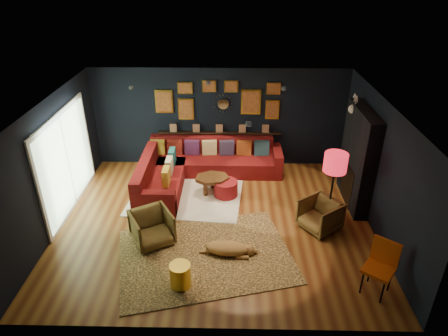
{
  "coord_description": "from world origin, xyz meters",
  "views": [
    {
      "loc": [
        0.33,
        -6.95,
        5.01
      ],
      "look_at": [
        0.17,
        0.3,
        1.14
      ],
      "focal_mm": 32.0,
      "sensor_mm": 36.0,
      "label": 1
    }
  ],
  "objects_px": {
    "orange_chair": "(382,263)",
    "pouf": "(226,188)",
    "coffee_table": "(212,180)",
    "floor_lamp": "(335,166)",
    "sectional": "(194,168)",
    "dog": "(227,246)",
    "armchair_left": "(152,227)",
    "gold_stool": "(180,276)",
    "armchair_right": "(320,214)"
  },
  "relations": [
    {
      "from": "armchair_left",
      "to": "orange_chair",
      "type": "height_order",
      "value": "orange_chair"
    },
    {
      "from": "sectional",
      "to": "armchair_right",
      "type": "bearing_deg",
      "value": -35.72
    },
    {
      "from": "sectional",
      "to": "orange_chair",
      "type": "distance_m",
      "value": 5.03
    },
    {
      "from": "pouf",
      "to": "orange_chair",
      "type": "relative_size",
      "value": 0.57
    },
    {
      "from": "gold_stool",
      "to": "dog",
      "type": "bearing_deg",
      "value": 46.74
    },
    {
      "from": "pouf",
      "to": "dog",
      "type": "xyz_separation_m",
      "value": [
        0.06,
        -2.08,
        -0.02
      ]
    },
    {
      "from": "armchair_left",
      "to": "floor_lamp",
      "type": "xyz_separation_m",
      "value": [
        3.55,
        0.65,
        1.03
      ]
    },
    {
      "from": "sectional",
      "to": "coffee_table",
      "type": "height_order",
      "value": "sectional"
    },
    {
      "from": "coffee_table",
      "to": "dog",
      "type": "distance_m",
      "value": 2.25
    },
    {
      "from": "armchair_left",
      "to": "armchair_right",
      "type": "distance_m",
      "value": 3.39
    },
    {
      "from": "coffee_table",
      "to": "armchair_right",
      "type": "xyz_separation_m",
      "value": [
        2.27,
        -1.34,
        -0.0
      ]
    },
    {
      "from": "armchair_right",
      "to": "orange_chair",
      "type": "height_order",
      "value": "orange_chair"
    },
    {
      "from": "sectional",
      "to": "gold_stool",
      "type": "height_order",
      "value": "sectional"
    },
    {
      "from": "coffee_table",
      "to": "gold_stool",
      "type": "xyz_separation_m",
      "value": [
        -0.4,
        -3.04,
        -0.14
      ]
    },
    {
      "from": "pouf",
      "to": "dog",
      "type": "height_order",
      "value": "pouf"
    },
    {
      "from": "floor_lamp",
      "to": "dog",
      "type": "height_order",
      "value": "floor_lamp"
    },
    {
      "from": "sectional",
      "to": "gold_stool",
      "type": "relative_size",
      "value": 7.55
    },
    {
      "from": "coffee_table",
      "to": "floor_lamp",
      "type": "relative_size",
      "value": 0.54
    },
    {
      "from": "pouf",
      "to": "armchair_right",
      "type": "height_order",
      "value": "armchair_right"
    },
    {
      "from": "dog",
      "to": "gold_stool",
      "type": "bearing_deg",
      "value": -128.74
    },
    {
      "from": "coffee_table",
      "to": "dog",
      "type": "relative_size",
      "value": 0.81
    },
    {
      "from": "armchair_right",
      "to": "sectional",
      "type": "bearing_deg",
      "value": -162.35
    },
    {
      "from": "armchair_left",
      "to": "floor_lamp",
      "type": "height_order",
      "value": "floor_lamp"
    },
    {
      "from": "coffee_table",
      "to": "armchair_right",
      "type": "bearing_deg",
      "value": -30.62
    },
    {
      "from": "coffee_table",
      "to": "armchair_left",
      "type": "relative_size",
      "value": 1.2
    },
    {
      "from": "armchair_left",
      "to": "coffee_table",
      "type": "bearing_deg",
      "value": 29.91
    },
    {
      "from": "sectional",
      "to": "floor_lamp",
      "type": "distance_m",
      "value": 3.66
    },
    {
      "from": "sectional",
      "to": "armchair_right",
      "type": "height_order",
      "value": "sectional"
    },
    {
      "from": "sectional",
      "to": "coffee_table",
      "type": "distance_m",
      "value": 0.81
    },
    {
      "from": "sectional",
      "to": "pouf",
      "type": "height_order",
      "value": "sectional"
    },
    {
      "from": "sectional",
      "to": "pouf",
      "type": "relative_size",
      "value": 6.16
    },
    {
      "from": "coffee_table",
      "to": "pouf",
      "type": "xyz_separation_m",
      "value": [
        0.32,
        -0.13,
        -0.15
      ]
    },
    {
      "from": "coffee_table",
      "to": "pouf",
      "type": "height_order",
      "value": "coffee_table"
    },
    {
      "from": "armchair_right",
      "to": "orange_chair",
      "type": "bearing_deg",
      "value": -15.5
    },
    {
      "from": "armchair_right",
      "to": "dog",
      "type": "distance_m",
      "value": 2.08
    },
    {
      "from": "gold_stool",
      "to": "floor_lamp",
      "type": "xyz_separation_m",
      "value": [
        2.86,
        1.82,
        1.18
      ]
    },
    {
      "from": "armchair_left",
      "to": "armchair_right",
      "type": "height_order",
      "value": "armchair_left"
    },
    {
      "from": "orange_chair",
      "to": "floor_lamp",
      "type": "bearing_deg",
      "value": 142.06
    },
    {
      "from": "pouf",
      "to": "dog",
      "type": "relative_size",
      "value": 0.5
    },
    {
      "from": "sectional",
      "to": "dog",
      "type": "relative_size",
      "value": 3.06
    },
    {
      "from": "gold_stool",
      "to": "orange_chair",
      "type": "bearing_deg",
      "value": -0.02
    },
    {
      "from": "orange_chair",
      "to": "pouf",
      "type": "bearing_deg",
      "value": 169.76
    },
    {
      "from": "armchair_right",
      "to": "orange_chair",
      "type": "xyz_separation_m",
      "value": [
        0.66,
        -1.7,
        0.21
      ]
    },
    {
      "from": "orange_chair",
      "to": "armchair_right",
      "type": "bearing_deg",
      "value": 149.08
    },
    {
      "from": "coffee_table",
      "to": "armchair_left",
      "type": "distance_m",
      "value": 2.16
    },
    {
      "from": "floor_lamp",
      "to": "dog",
      "type": "relative_size",
      "value": 1.5
    },
    {
      "from": "coffee_table",
      "to": "floor_lamp",
      "type": "bearing_deg",
      "value": -26.26
    },
    {
      "from": "orange_chair",
      "to": "floor_lamp",
      "type": "relative_size",
      "value": 0.58
    },
    {
      "from": "armchair_left",
      "to": "gold_stool",
      "type": "relative_size",
      "value": 1.66
    },
    {
      "from": "armchair_right",
      "to": "gold_stool",
      "type": "bearing_deg",
      "value": -94.19
    }
  ]
}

